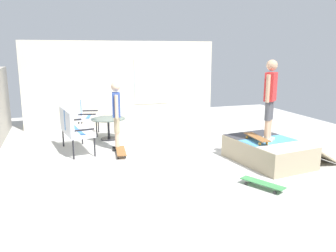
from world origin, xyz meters
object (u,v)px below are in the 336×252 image
Objects in this scene: person_skater at (270,94)px; skateboard_by_bench at (121,151)px; patio_table at (108,124)px; patio_bench at (72,126)px; patio_chair_near_house at (84,114)px; skate_ramp at (269,151)px; person_watching at (116,111)px; skateboard_on_ramp at (257,137)px; skateboard_spare at (262,183)px.

person_skater is 2.04× the size of skateboard_by_bench.
skateboard_by_bench is (-1.50, -0.05, -0.32)m from patio_table.
person_skater is at bearing -136.14° from patio_table.
patio_chair_near_house is (1.61, -0.41, -0.00)m from patio_bench.
skate_ramp is 3.55m from person_watching.
patio_chair_near_house is at bearing 18.92° from person_watching.
patio_table is 0.55× the size of person_watching.
patio_table is 0.54× the size of person_skater.
patio_bench is at bearing 165.83° from patio_chair_near_house.
person_watching is 3.47m from person_skater.
skateboard_on_ramp is (-1.51, -2.57, 0.49)m from skateboard_by_bench.
person_skater is 2.02m from skateboard_spare.
skate_ramp is at bearing -86.35° from person_skater.
person_watching is at bearing 32.18° from skateboard_spare.
person_skater is (-0.00, 0.06, 1.21)m from skate_ramp.
patio_chair_near_house is 0.91m from patio_table.
skateboard_by_bench is (-0.58, -1.01, -0.53)m from patio_bench.
patio_bench is 4.46m from skateboard_spare.
skate_ramp is 5.10m from patio_chair_near_house.
patio_table is (-0.69, -0.56, -0.21)m from patio_chair_near_house.
skate_ramp is 1.53× the size of patio_bench.
person_skater reaches higher than patio_bench.
person_watching is at bearing -98.59° from patio_bench.
patio_table reaches higher than skateboard_spare.
patio_chair_near_house reaches higher than skateboard_spare.
patio_bench is 1.47× the size of patio_table.
skate_ramp is 4.44m from patio_bench.
person_watching is 2.01× the size of skateboard_spare.
patio_chair_near_house reaches higher than skate_ramp.
person_watching is (-0.15, -1.01, 0.32)m from patio_bench.
skateboard_spare is 1.42m from skateboard_on_ramp.
patio_chair_near_house is at bearing 42.99° from person_skater.
skateboard_spare is (-1.20, 0.93, -0.16)m from skate_ramp.
patio_chair_near_house is (3.69, 3.50, 0.37)m from skate_ramp.
patio_chair_near_house is at bearing 15.45° from skateboard_by_bench.
skateboard_by_bench is 1.01× the size of skateboard_spare.
skate_ramp is at bearing -117.34° from skateboard_by_bench.
person_skater is 2.07× the size of skateboard_spare.
patio_bench is at bearing 61.97° from skate_ramp.
person_watching reaches higher than skateboard_spare.
patio_table is (2.99, 2.94, 0.16)m from skate_ramp.
patio_bench is 1.28m from skateboard_by_bench.
person_watching is 3.80m from skateboard_spare.
skateboard_spare is at bearing -143.92° from skateboard_by_bench.
skate_ramp is 4.20m from patio_table.
skateboard_by_bench is (-0.43, -0.00, -0.85)m from person_watching.
person_skater is 0.92m from skateboard_on_ramp.
person_skater is at bearing -117.91° from skateboard_by_bench.
patio_chair_near_house is 1.13× the size of patio_table.
skate_ramp is 0.46m from skateboard_on_ramp.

